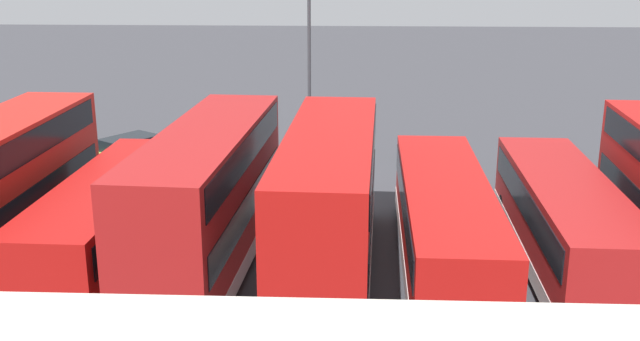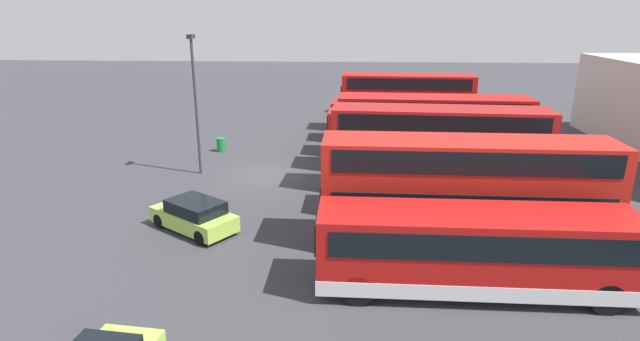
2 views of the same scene
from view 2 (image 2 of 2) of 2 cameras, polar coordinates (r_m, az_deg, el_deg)
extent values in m
plane|color=#38383D|center=(30.08, -6.18, -0.59)|extent=(140.00, 140.00, 0.00)
cube|color=#B71411|center=(41.45, 9.86, 7.82)|extent=(3.11, 10.55, 4.20)
cube|color=silver|center=(41.80, 9.73, 5.35)|extent=(3.16, 10.60, 0.55)
cube|color=black|center=(41.49, 9.84, 7.54)|extent=(3.13, 9.76, 0.90)
cube|color=black|center=(41.23, 9.97, 9.87)|extent=(3.13, 9.76, 0.90)
cube|color=black|center=(41.48, 2.53, 7.78)|extent=(2.25, 0.18, 1.10)
cylinder|color=black|center=(40.64, 4.42, 5.10)|extent=(0.36, 1.11, 1.10)
cylinder|color=black|center=(42.84, 4.52, 5.75)|extent=(0.36, 1.11, 1.10)
cylinder|color=black|center=(41.14, 15.13, 4.69)|extent=(0.36, 1.11, 1.10)
cylinder|color=black|center=(43.32, 14.70, 5.36)|extent=(0.36, 1.11, 1.10)
cube|color=#A51919|center=(38.22, 9.67, 5.77)|extent=(2.85, 11.08, 2.60)
cube|color=silver|center=(38.44, 9.59, 4.28)|extent=(2.89, 11.12, 0.55)
cube|color=black|center=(38.10, 9.71, 6.66)|extent=(2.89, 10.28, 0.90)
cube|color=black|center=(38.01, 1.32, 6.88)|extent=(2.25, 0.12, 1.10)
cylinder|color=black|center=(37.22, 3.40, 3.94)|extent=(0.33, 1.11, 1.10)
cylinder|color=black|center=(39.41, 3.48, 4.71)|extent=(0.33, 1.11, 1.10)
cylinder|color=black|center=(37.96, 15.91, 3.56)|extent=(0.33, 1.11, 1.10)
cylinder|color=black|center=(40.11, 15.32, 4.34)|extent=(0.33, 1.11, 1.10)
cube|color=#B71411|center=(34.64, 10.87, 4.48)|extent=(2.75, 11.92, 2.60)
cube|color=silver|center=(34.88, 10.77, 2.84)|extent=(2.79, 11.96, 0.55)
cube|color=black|center=(34.51, 10.92, 5.45)|extent=(2.80, 11.12, 0.90)
cube|color=black|center=(34.30, 0.93, 5.69)|extent=(2.25, 0.10, 1.10)
cylinder|color=black|center=(33.57, 3.25, 2.41)|extent=(0.32, 1.10, 1.10)
cylinder|color=black|center=(35.74, 3.31, 3.36)|extent=(0.32, 1.10, 1.10)
cylinder|color=black|center=(34.68, 18.44, 2.01)|extent=(0.32, 1.10, 1.10)
cylinder|color=black|center=(36.79, 17.62, 2.96)|extent=(0.32, 1.10, 1.10)
cube|color=#B71411|center=(31.11, 12.60, 4.39)|extent=(2.98, 11.41, 4.20)
cube|color=silver|center=(31.57, 12.38, 1.16)|extent=(3.02, 11.45, 0.55)
cube|color=black|center=(31.15, 12.58, 4.03)|extent=(3.01, 10.61, 0.90)
cube|color=black|center=(30.81, 12.79, 7.10)|extent=(3.01, 10.61, 0.90)
cube|color=black|center=(30.93, 2.04, 4.35)|extent=(2.25, 0.15, 1.10)
cylinder|color=black|center=(30.25, 4.59, 0.66)|extent=(0.34, 1.11, 1.10)
cylinder|color=black|center=(32.41, 4.65, 1.82)|extent=(0.34, 1.11, 1.10)
cylinder|color=black|center=(31.37, 20.35, 0.20)|extent=(0.34, 1.11, 1.10)
cylinder|color=black|center=(33.46, 19.40, 1.36)|extent=(0.34, 1.11, 1.10)
cube|color=#A51919|center=(27.52, 13.29, 2.62)|extent=(3.19, 11.43, 4.20)
cube|color=silver|center=(28.04, 13.03, -0.98)|extent=(3.24, 11.48, 0.55)
cube|color=black|center=(27.57, 13.26, 2.22)|extent=(3.21, 10.64, 0.90)
cube|color=black|center=(27.18, 13.52, 5.67)|extent=(3.21, 10.64, 0.90)
cube|color=black|center=(27.45, 1.41, 2.62)|extent=(2.25, 0.19, 1.10)
cylinder|color=black|center=(26.80, 4.22, -1.61)|extent=(0.36, 1.12, 1.10)
cylinder|color=black|center=(28.93, 4.40, -0.14)|extent=(0.36, 1.12, 1.10)
cylinder|color=black|center=(27.87, 21.98, -2.13)|extent=(0.36, 1.12, 1.10)
cylinder|color=black|center=(29.92, 20.90, -0.68)|extent=(0.36, 1.12, 1.10)
cube|color=#B71411|center=(24.81, 14.52, -1.06)|extent=(2.75, 10.48, 2.60)
cube|color=silver|center=(25.15, 14.34, -3.28)|extent=(2.79, 10.52, 0.55)
cube|color=black|center=(24.63, 14.63, 0.26)|extent=(2.80, 9.68, 0.90)
cube|color=black|center=(24.21, 2.34, 0.54)|extent=(2.25, 0.10, 1.10)
cylinder|color=black|center=(23.72, 5.66, -4.27)|extent=(0.32, 1.11, 1.10)
cylinder|color=black|center=(25.82, 5.55, -2.40)|extent=(0.32, 1.11, 1.10)
cylinder|color=black|center=(25.14, 23.37, -4.41)|extent=(0.32, 1.11, 1.10)
cylinder|color=black|center=(27.13, 21.89, -2.64)|extent=(0.32, 1.11, 1.10)
cube|color=red|center=(21.17, 16.17, -2.17)|extent=(2.78, 11.61, 4.20)
cube|color=silver|center=(21.84, 15.76, -6.68)|extent=(2.82, 11.65, 0.55)
cube|color=black|center=(21.24, 16.12, -2.68)|extent=(2.82, 10.81, 0.90)
cube|color=black|center=(20.73, 16.52, 1.73)|extent=(2.82, 10.81, 0.90)
cube|color=black|center=(20.80, 0.26, -2.38)|extent=(2.25, 0.10, 1.10)
cylinder|color=black|center=(20.38, 4.09, -8.05)|extent=(0.32, 1.11, 1.10)
cylinder|color=black|center=(22.43, 4.12, -5.56)|extent=(0.32, 1.11, 1.10)
cylinder|color=black|center=(22.23, 27.54, -7.89)|extent=(0.32, 1.11, 1.10)
cylinder|color=black|center=(24.12, 25.52, -5.63)|extent=(0.32, 1.11, 1.10)
cube|color=#B71411|center=(18.14, 17.29, -8.43)|extent=(2.69, 10.83, 2.60)
cube|color=silver|center=(18.60, 17.00, -11.27)|extent=(2.73, 10.87, 0.55)
cube|color=black|center=(17.89, 17.47, -6.70)|extent=(2.74, 10.03, 0.90)
cube|color=black|center=(17.40, -0.28, -6.53)|extent=(2.25, 0.09, 1.10)
cylinder|color=black|center=(17.16, 4.35, -13.37)|extent=(0.31, 1.10, 1.10)
cylinder|color=black|center=(19.13, 4.31, -9.89)|extent=(0.31, 1.10, 1.10)
cylinder|color=black|center=(19.06, 29.81, -12.51)|extent=(0.31, 1.10, 1.10)
cylinder|color=black|center=(20.85, 27.21, -9.51)|extent=(0.31, 1.10, 1.10)
cube|color=navy|center=(47.88, 8.26, 8.41)|extent=(4.17, 6.02, 2.80)
cube|color=black|center=(48.95, 3.95, 8.40)|extent=(3.02, 2.71, 2.20)
cylinder|color=black|center=(48.07, 3.49, 7.02)|extent=(0.59, 1.04, 1.00)
cylinder|color=black|center=(50.18, 4.34, 7.46)|extent=(0.59, 1.04, 1.00)
cylinder|color=black|center=(46.63, 9.94, 6.46)|extent=(0.59, 1.04, 1.00)
cylinder|color=black|center=(48.80, 10.53, 6.92)|extent=(0.59, 1.04, 1.00)
cube|color=#A5D14C|center=(23.20, -14.16, -5.32)|extent=(3.82, 4.37, 0.70)
cube|color=black|center=(22.82, -13.97, -4.01)|extent=(2.75, 2.95, 0.55)
cylinder|color=black|center=(23.95, -17.77, -5.45)|extent=(0.55, 0.65, 0.64)
cylinder|color=black|center=(24.79, -14.75, -4.37)|extent=(0.55, 0.65, 0.64)
cylinder|color=black|center=(21.79, -13.41, -7.42)|extent=(0.55, 0.65, 0.64)
cylinder|color=black|center=(22.71, -10.27, -6.14)|extent=(0.55, 0.65, 0.64)
cylinder|color=#38383D|center=(30.25, -13.89, 6.80)|extent=(0.16, 0.16, 7.87)
cube|color=#262628|center=(29.78, -14.49, 14.53)|extent=(0.70, 0.30, 0.24)
cylinder|color=#197F33|center=(35.65, -11.18, 2.89)|extent=(0.60, 0.60, 0.95)
camera|label=1|loc=(40.60, 45.64, 13.05)|focal=42.31mm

